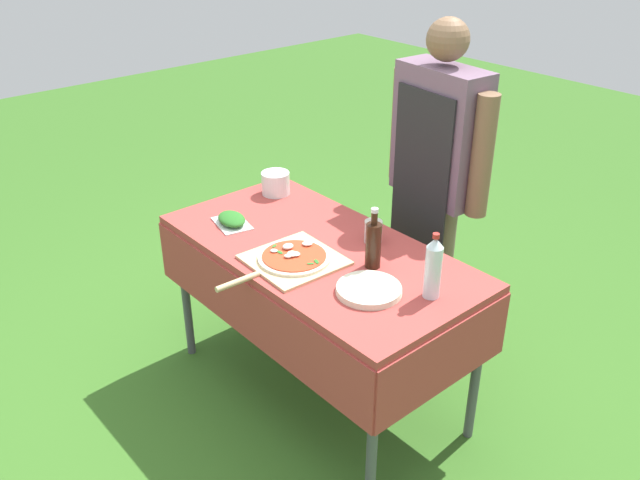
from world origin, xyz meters
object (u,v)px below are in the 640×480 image
(prep_table, at_px, (319,265))
(herb_container, at_px, (232,220))
(mixing_tub, at_px, (276,183))
(plate_stack, at_px, (369,290))
(sauce_jar, at_px, (373,233))
(pizza_on_peel, at_px, (292,259))
(water_bottle, at_px, (433,267))
(oil_bottle, at_px, (373,244))
(person_cook, at_px, (436,167))

(prep_table, xyz_separation_m, herb_container, (-0.43, -0.16, 0.11))
(herb_container, relative_size, mixing_tub, 1.59)
(plate_stack, height_order, sauce_jar, sauce_jar)
(plate_stack, relative_size, sauce_jar, 2.57)
(herb_container, height_order, plate_stack, herb_container)
(pizza_on_peel, xyz_separation_m, sauce_jar, (0.09, 0.37, 0.03))
(pizza_on_peel, bearing_deg, herb_container, -178.26)
(water_bottle, height_order, plate_stack, water_bottle)
(pizza_on_peel, height_order, plate_stack, pizza_on_peel)
(water_bottle, height_order, mixing_tub, water_bottle)
(oil_bottle, bearing_deg, mixing_tub, 170.22)
(plate_stack, bearing_deg, prep_table, 167.57)
(herb_container, height_order, sauce_jar, sauce_jar)
(prep_table, distance_m, mixing_tub, 0.62)
(prep_table, bearing_deg, pizza_on_peel, -82.42)
(person_cook, distance_m, oil_bottle, 0.69)
(prep_table, bearing_deg, herb_container, -160.00)
(oil_bottle, bearing_deg, herb_container, -162.55)
(pizza_on_peel, distance_m, plate_stack, 0.38)
(prep_table, bearing_deg, person_cook, 87.19)
(water_bottle, xyz_separation_m, herb_container, (-0.99, -0.23, -0.10))
(sauce_jar, bearing_deg, prep_table, -118.20)
(oil_bottle, relative_size, sauce_jar, 2.64)
(oil_bottle, bearing_deg, prep_table, -166.83)
(person_cook, xyz_separation_m, sauce_jar, (0.08, -0.49, -0.15))
(prep_table, distance_m, person_cook, 0.76)
(herb_container, bearing_deg, mixing_tub, 111.12)
(sauce_jar, bearing_deg, mixing_tub, -179.29)
(pizza_on_peel, relative_size, water_bottle, 2.08)
(mixing_tub, distance_m, plate_stack, 1.00)
(water_bottle, relative_size, plate_stack, 1.05)
(sauce_jar, bearing_deg, person_cook, 99.24)
(sauce_jar, bearing_deg, oil_bottle, -45.30)
(oil_bottle, height_order, plate_stack, oil_bottle)
(pizza_on_peel, bearing_deg, plate_stack, 13.83)
(plate_stack, bearing_deg, herb_container, -175.25)
(mixing_tub, xyz_separation_m, plate_stack, (0.96, -0.29, -0.04))
(oil_bottle, bearing_deg, plate_stack, -48.74)
(person_cook, relative_size, herb_container, 7.48)
(person_cook, height_order, plate_stack, person_cook)
(prep_table, height_order, mixing_tub, mixing_tub)
(plate_stack, xyz_separation_m, sauce_jar, (-0.28, 0.30, 0.03))
(oil_bottle, bearing_deg, person_cook, 109.69)
(oil_bottle, bearing_deg, pizza_on_peel, -137.38)
(plate_stack, distance_m, sauce_jar, 0.41)
(oil_bottle, bearing_deg, water_bottle, 2.13)
(water_bottle, distance_m, sauce_jar, 0.48)
(person_cook, relative_size, pizza_on_peel, 3.00)
(person_cook, distance_m, mixing_tub, 0.79)
(prep_table, height_order, water_bottle, water_bottle)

